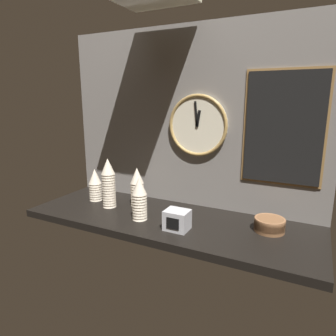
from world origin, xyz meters
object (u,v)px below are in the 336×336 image
at_px(cup_stack_center_left, 137,187).
at_px(cup_stack_far_left, 95,185).
at_px(cup_stack_left, 109,183).
at_px(cup_stack_center, 139,198).
at_px(napkin_dispenser, 177,220).
at_px(bowl_stack_far_right, 270,224).
at_px(wall_clock, 198,125).
at_px(menu_board, 284,128).

xyz_separation_m(cup_stack_center_left, cup_stack_far_left, (-0.30, -0.04, -0.02)).
distance_m(cup_stack_left, cup_stack_center, 0.28).
relative_size(cup_stack_center_left, cup_stack_center, 1.00).
distance_m(cup_stack_center_left, napkin_dispenser, 0.42).
relative_size(cup_stack_center_left, bowl_stack_far_right, 1.59).
bearing_deg(cup_stack_far_left, wall_clock, 16.64).
bearing_deg(wall_clock, cup_stack_left, -152.42).
height_order(menu_board, napkin_dispenser, menu_board).
relative_size(wall_clock, napkin_dispenser, 2.98).
xyz_separation_m(cup_stack_center, bowl_stack_far_right, (0.65, 0.16, -0.08)).
xyz_separation_m(cup_stack_far_left, bowl_stack_far_right, (1.08, 0.02, -0.07)).
height_order(cup_stack_left, napkin_dispenser, cup_stack_left).
distance_m(wall_clock, menu_board, 0.47).
bearing_deg(menu_board, cup_stack_center_left, -168.68).
height_order(cup_stack_center_left, bowl_stack_far_right, cup_stack_center_left).
relative_size(wall_clock, menu_board, 0.60).
bearing_deg(bowl_stack_far_right, menu_board, 87.07).
height_order(cup_stack_center_left, wall_clock, wall_clock).
bearing_deg(wall_clock, napkin_dispenser, -83.80).
bearing_deg(cup_stack_far_left, bowl_stack_far_right, 0.91).
xyz_separation_m(cup_stack_center_left, napkin_dispenser, (0.36, -0.21, -0.07)).
bearing_deg(menu_board, wall_clock, -178.91).
bearing_deg(cup_stack_center_left, menu_board, 11.32).
relative_size(cup_stack_left, cup_stack_center, 1.26).
bearing_deg(napkin_dispenser, wall_clock, 96.20).
xyz_separation_m(cup_stack_far_left, cup_stack_left, (0.15, -0.06, 0.05)).
bearing_deg(bowl_stack_far_right, cup_stack_far_left, -179.09).
xyz_separation_m(cup_stack_center, menu_board, (0.66, 0.34, 0.37)).
xyz_separation_m(wall_clock, napkin_dispenser, (0.04, -0.36, -0.44)).
distance_m(cup_stack_center_left, wall_clock, 0.52).
distance_m(cup_stack_left, bowl_stack_far_right, 0.93).
relative_size(cup_stack_center_left, menu_board, 0.40).
distance_m(cup_stack_far_left, napkin_dispenser, 0.68).
xyz_separation_m(cup_stack_center_left, cup_stack_center, (0.13, -0.18, 0.00)).
height_order(cup_stack_left, menu_board, menu_board).
bearing_deg(cup_stack_left, cup_stack_far_left, 159.14).
bearing_deg(cup_stack_far_left, cup_stack_left, -20.86).
distance_m(cup_stack_center, menu_board, 0.83).
xyz_separation_m(cup_stack_left, bowl_stack_far_right, (0.92, 0.08, -0.11)).
relative_size(cup_stack_center_left, cup_stack_far_left, 1.15).
bearing_deg(napkin_dispenser, cup_stack_left, 167.46).
bearing_deg(napkin_dispenser, bowl_stack_far_right, 24.25).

